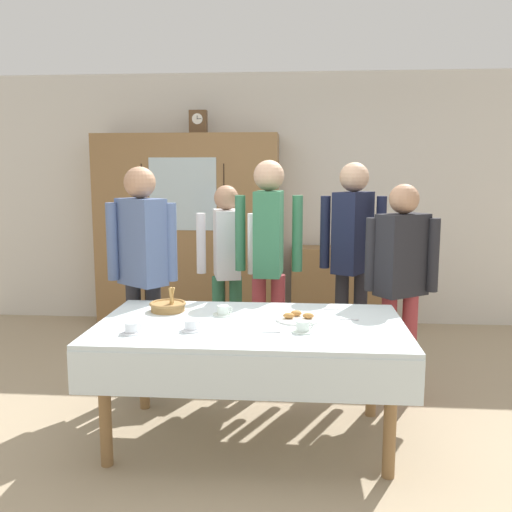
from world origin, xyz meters
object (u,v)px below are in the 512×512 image
at_px(dining_table, 250,339).
at_px(book_stack, 342,243).
at_px(person_behind_table_right, 269,248).
at_px(person_beside_shelf, 401,271).
at_px(tea_cup_back_edge, 303,327).
at_px(wall_cabinet, 188,232).
at_px(person_behind_table_left, 352,247).
at_px(bread_basket, 168,306).
at_px(bookshelf_low, 341,287).
at_px(pastry_plate, 298,318).
at_px(tea_cup_front_edge, 223,311).
at_px(person_near_right_end, 227,257).
at_px(spoon_far_left, 335,309).
at_px(tea_cup_near_left, 191,326).
at_px(mantel_clock, 198,122).
at_px(spoon_near_right, 274,332).
at_px(person_by_cabinet, 142,258).
at_px(spoon_far_right, 352,320).
at_px(tea_cup_far_right, 132,328).

distance_m(dining_table, book_stack, 2.76).
height_order(person_behind_table_right, person_beside_shelf, person_behind_table_right).
distance_m(dining_table, tea_cup_back_edge, 0.36).
xyz_separation_m(wall_cabinet, person_behind_table_left, (1.61, -1.37, 0.04)).
bearing_deg(bread_basket, person_behind_table_left, 36.30).
bearing_deg(bookshelf_low, pastry_plate, -100.20).
bearing_deg(tea_cup_front_edge, person_near_right_end, 96.43).
bearing_deg(spoon_far_left, wall_cabinet, 123.08).
relative_size(bookshelf_low, pastry_plate, 3.81).
bearing_deg(wall_cabinet, person_beside_shelf, -43.80).
bearing_deg(tea_cup_near_left, tea_cup_back_edge, 2.10).
distance_m(mantel_clock, pastry_plate, 3.03).
height_order(mantel_clock, spoon_far_left, mantel_clock).
bearing_deg(pastry_plate, person_behind_table_left, 68.83).
distance_m(mantel_clock, bookshelf_low, 2.30).
height_order(book_stack, person_behind_table_right, person_behind_table_right).
xyz_separation_m(dining_table, wall_cabinet, (-0.90, 2.59, 0.37)).
bearing_deg(book_stack, person_behind_table_right, -112.90).
bearing_deg(spoon_near_right, tea_cup_near_left, 179.84).
distance_m(dining_table, person_behind_table_left, 1.47).
bearing_deg(spoon_far_left, person_near_right_end, 129.96).
bearing_deg(person_beside_shelf, bread_basket, -163.34).
bearing_deg(pastry_plate, mantel_clock, 113.19).
relative_size(spoon_near_right, spoon_far_left, 1.00).
xyz_separation_m(dining_table, tea_cup_front_edge, (-0.19, 0.20, 0.12)).
relative_size(book_stack, spoon_near_right, 1.85).
bearing_deg(mantel_clock, person_behind_table_right, -62.48).
distance_m(bread_basket, pastry_plate, 0.87).
height_order(tea_cup_near_left, spoon_near_right, tea_cup_near_left).
height_order(person_behind_table_right, person_by_cabinet, person_behind_table_right).
xyz_separation_m(tea_cup_back_edge, spoon_far_right, (0.31, 0.28, -0.02)).
bearing_deg(wall_cabinet, person_near_right_end, -64.02).
distance_m(tea_cup_far_right, tea_cup_near_left, 0.34).
height_order(spoon_far_right, spoon_near_right, same).
xyz_separation_m(pastry_plate, person_beside_shelf, (0.73, 0.63, 0.19)).
bearing_deg(mantel_clock, person_beside_shelf, -45.78).
xyz_separation_m(person_by_cabinet, person_near_right_end, (0.52, 0.73, -0.10)).
bearing_deg(spoon_far_right, person_near_right_end, 126.70).
relative_size(tea_cup_front_edge, spoon_far_right, 1.09).
relative_size(spoon_far_left, person_by_cabinet, 0.07).
relative_size(bookshelf_low, tea_cup_back_edge, 8.20).
height_order(book_stack, tea_cup_far_right, book_stack).
relative_size(spoon_near_right, person_behind_table_left, 0.07).
height_order(tea_cup_near_left, person_behind_table_right, person_behind_table_right).
bearing_deg(spoon_near_right, dining_table, 132.21).
distance_m(dining_table, person_by_cabinet, 1.16).
relative_size(person_by_cabinet, person_near_right_end, 1.10).
height_order(tea_cup_far_right, person_beside_shelf, person_beside_shelf).
distance_m(person_behind_table_right, person_behind_table_left, 0.69).
bearing_deg(person_by_cabinet, wall_cabinet, 91.38).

